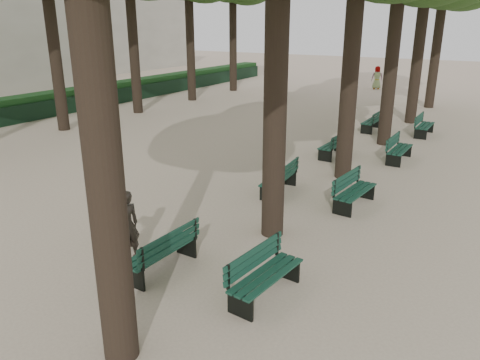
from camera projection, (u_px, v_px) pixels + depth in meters
The scene contains 15 objects.
ground at pixel (139, 272), 9.51m from camera, with size 120.00×120.00×0.00m, color #C7B096.
bench_left_0 at pixel (162, 258), 9.48m from camera, with size 0.64×1.82×0.92m.
bench_left_1 at pixel (279, 184), 13.78m from camera, with size 0.72×1.84×0.92m.
bench_left_2 at pixel (333, 149), 17.48m from camera, with size 0.62×1.82×0.92m.
bench_left_3 at pixel (372, 125), 21.54m from camera, with size 0.58×1.80×0.92m.
bench_right_0 at pixel (266, 284), 8.57m from camera, with size 0.75×1.85×0.92m.
bench_right_1 at pixel (355, 197), 12.75m from camera, with size 0.73×1.84×0.92m.
bench_right_2 at pixel (399, 154), 16.88m from camera, with size 0.59×1.81×0.92m.
bench_right_3 at pixel (424, 130), 20.64m from camera, with size 0.57×1.80×0.92m.
man_with_map at pixel (126, 226), 9.74m from camera, with size 0.69×0.70×1.58m.
pedestrian_d at pixel (377, 78), 34.44m from camera, with size 0.82×0.33×1.67m, color #262628.
pedestrian_e at pixel (274, 85), 30.80m from camera, with size 1.47×0.32×1.58m, color #262628.
fence at pixel (71, 105), 25.59m from camera, with size 0.08×42.00×0.90m, color black.
hedge at pixel (63, 101), 25.89m from camera, with size 1.20×42.00×1.20m, color #18471C.
building_far at pixel (98, 34), 48.78m from camera, with size 12.00×16.00×7.00m, color #B7B2A3.
Camera 1 is at (6.09, -6.13, 4.85)m, focal length 35.00 mm.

